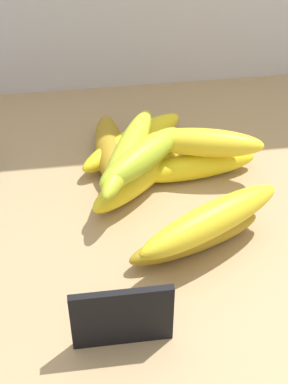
{
  "coord_description": "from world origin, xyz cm",
  "views": [
    {
      "loc": [
        -15.06,
        -55.08,
        59.67
      ],
      "look_at": [
        -7.22,
        3.49,
        8.0
      ],
      "focal_mm": 56.74,
      "sensor_mm": 36.0,
      "label": 1
    }
  ],
  "objects_px": {
    "banana_8": "(204,142)",
    "banana_1": "(109,149)",
    "banana_3": "(133,142)",
    "chalkboard_sign": "(122,319)",
    "banana_2": "(139,177)",
    "banana_4": "(195,166)",
    "banana_5": "(142,157)",
    "banana_0": "(195,238)",
    "banana_6": "(208,221)",
    "banana_7": "(128,152)"
  },
  "relations": [
    {
      "from": "chalkboard_sign",
      "to": "banana_5",
      "type": "xyz_separation_m",
      "value": [
        0.05,
        0.25,
        0.02
      ]
    },
    {
      "from": "banana_5",
      "to": "banana_3",
      "type": "bearing_deg",
      "value": 90.57
    },
    {
      "from": "chalkboard_sign",
      "to": "banana_5",
      "type": "height_order",
      "value": "same"
    },
    {
      "from": "banana_6",
      "to": "banana_8",
      "type": "height_order",
      "value": "same"
    },
    {
      "from": "banana_4",
      "to": "banana_6",
      "type": "distance_m",
      "value": 0.16
    },
    {
      "from": "banana_8",
      "to": "banana_7",
      "type": "bearing_deg",
      "value": -174.85
    },
    {
      "from": "banana_0",
      "to": "banana_7",
      "type": "distance_m",
      "value": 0.16
    },
    {
      "from": "banana_2",
      "to": "banana_5",
      "type": "distance_m",
      "value": 0.04
    },
    {
      "from": "banana_4",
      "to": "banana_5",
      "type": "distance_m",
      "value": 0.09
    },
    {
      "from": "banana_8",
      "to": "banana_1",
      "type": "bearing_deg",
      "value": 157.89
    },
    {
      "from": "chalkboard_sign",
      "to": "banana_3",
      "type": "distance_m",
      "value": 0.34
    },
    {
      "from": "banana_3",
      "to": "banana_8",
      "type": "bearing_deg",
      "value": -35.31
    },
    {
      "from": "banana_2",
      "to": "banana_6",
      "type": "xyz_separation_m",
      "value": [
        0.07,
        -0.14,
        0.04
      ]
    },
    {
      "from": "banana_1",
      "to": "banana_8",
      "type": "height_order",
      "value": "banana_8"
    },
    {
      "from": "banana_6",
      "to": "banana_7",
      "type": "relative_size",
      "value": 1.02
    },
    {
      "from": "banana_7",
      "to": "banana_5",
      "type": "bearing_deg",
      "value": -46.03
    },
    {
      "from": "banana_0",
      "to": "banana_1",
      "type": "xyz_separation_m",
      "value": [
        -0.09,
        0.2,
        0.0
      ]
    },
    {
      "from": "chalkboard_sign",
      "to": "banana_2",
      "type": "height_order",
      "value": "chalkboard_sign"
    },
    {
      "from": "banana_0",
      "to": "banana_4",
      "type": "xyz_separation_m",
      "value": [
        0.03,
        0.14,
        0.0
      ]
    },
    {
      "from": "banana_2",
      "to": "banana_3",
      "type": "relative_size",
      "value": 0.93
    },
    {
      "from": "banana_3",
      "to": "banana_8",
      "type": "distance_m",
      "value": 0.12
    },
    {
      "from": "banana_2",
      "to": "banana_4",
      "type": "distance_m",
      "value": 0.08
    },
    {
      "from": "chalkboard_sign",
      "to": "banana_0",
      "type": "bearing_deg",
      "value": 50.47
    },
    {
      "from": "chalkboard_sign",
      "to": "banana_5",
      "type": "distance_m",
      "value": 0.25
    },
    {
      "from": "banana_3",
      "to": "banana_7",
      "type": "xyz_separation_m",
      "value": [
        -0.02,
        -0.08,
        0.04
      ]
    },
    {
      "from": "banana_4",
      "to": "chalkboard_sign",
      "type": "bearing_deg",
      "value": -116.3
    },
    {
      "from": "banana_0",
      "to": "banana_6",
      "type": "xyz_separation_m",
      "value": [
        0.01,
        -0.01,
        0.04
      ]
    },
    {
      "from": "banana_5",
      "to": "chalkboard_sign",
      "type": "bearing_deg",
      "value": -102.23
    },
    {
      "from": "banana_3",
      "to": "chalkboard_sign",
      "type": "bearing_deg",
      "value": -98.77
    },
    {
      "from": "banana_1",
      "to": "banana_7",
      "type": "distance_m",
      "value": 0.08
    },
    {
      "from": "banana_2",
      "to": "banana_7",
      "type": "xyz_separation_m",
      "value": [
        -0.01,
        0.01,
        0.04
      ]
    },
    {
      "from": "banana_0",
      "to": "banana_5",
      "type": "bearing_deg",
      "value": 113.98
    },
    {
      "from": "banana_6",
      "to": "banana_3",
      "type": "bearing_deg",
      "value": 106.37
    },
    {
      "from": "banana_0",
      "to": "banana_3",
      "type": "distance_m",
      "value": 0.22
    },
    {
      "from": "chalkboard_sign",
      "to": "banana_4",
      "type": "bearing_deg",
      "value": 63.7
    },
    {
      "from": "banana_8",
      "to": "banana_2",
      "type": "bearing_deg",
      "value": -169.21
    },
    {
      "from": "banana_1",
      "to": "banana_6",
      "type": "bearing_deg",
      "value": -63.79
    },
    {
      "from": "banana_4",
      "to": "banana_5",
      "type": "relative_size",
      "value": 1.12
    },
    {
      "from": "banana_4",
      "to": "banana_8",
      "type": "distance_m",
      "value": 0.04
    },
    {
      "from": "banana_0",
      "to": "banana_2",
      "type": "bearing_deg",
      "value": 113.66
    },
    {
      "from": "banana_2",
      "to": "banana_5",
      "type": "bearing_deg",
      "value": -70.8
    },
    {
      "from": "banana_5",
      "to": "banana_8",
      "type": "distance_m",
      "value": 0.1
    },
    {
      "from": "banana_2",
      "to": "banana_3",
      "type": "distance_m",
      "value": 0.08
    },
    {
      "from": "banana_3",
      "to": "banana_1",
      "type": "bearing_deg",
      "value": -161.0
    },
    {
      "from": "banana_6",
      "to": "banana_8",
      "type": "bearing_deg",
      "value": 79.62
    },
    {
      "from": "banana_1",
      "to": "banana_8",
      "type": "xyz_separation_m",
      "value": [
        0.13,
        -0.05,
        0.04
      ]
    },
    {
      "from": "banana_1",
      "to": "banana_7",
      "type": "xyz_separation_m",
      "value": [
        0.02,
        -0.06,
        0.04
      ]
    },
    {
      "from": "banana_8",
      "to": "banana_5",
      "type": "bearing_deg",
      "value": -163.68
    },
    {
      "from": "chalkboard_sign",
      "to": "banana_7",
      "type": "relative_size",
      "value": 0.54
    },
    {
      "from": "banana_6",
      "to": "banana_8",
      "type": "relative_size",
      "value": 1.25
    }
  ]
}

